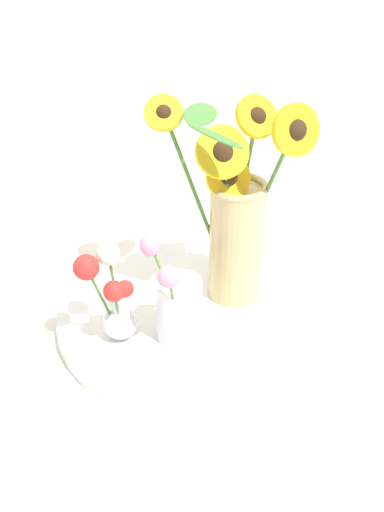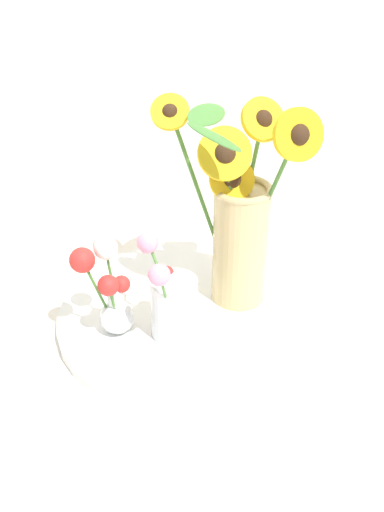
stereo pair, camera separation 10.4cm
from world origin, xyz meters
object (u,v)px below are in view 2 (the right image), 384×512
(serving_tray, at_px, (192,316))
(mason_jar_sunflowers, at_px, (240,224))
(vase_small_center, at_px, (172,302))
(vase_bulb_right, at_px, (109,292))

(serving_tray, distance_m, mason_jar_sunflowers, 0.20)
(mason_jar_sunflowers, xyz_separation_m, vase_small_center, (-0.14, -0.07, -0.09))
(mason_jar_sunflowers, distance_m, vase_bulb_right, 0.26)
(vase_small_center, distance_m, vase_bulb_right, 0.11)
(serving_tray, bearing_deg, vase_small_center, -134.71)
(serving_tray, height_order, vase_bulb_right, vase_bulb_right)
(mason_jar_sunflowers, bearing_deg, vase_small_center, -153.19)
(serving_tray, xyz_separation_m, mason_jar_sunflowers, (0.09, 0.02, 0.17))
(serving_tray, xyz_separation_m, vase_small_center, (-0.05, -0.05, 0.08))
(serving_tray, relative_size, vase_bulb_right, 2.68)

